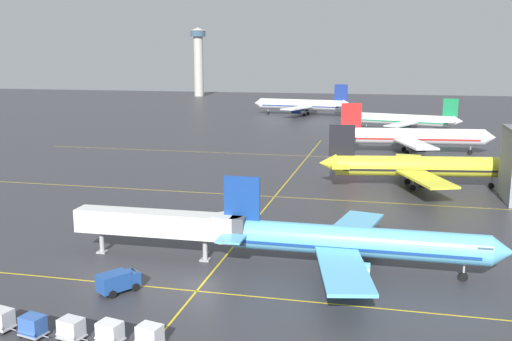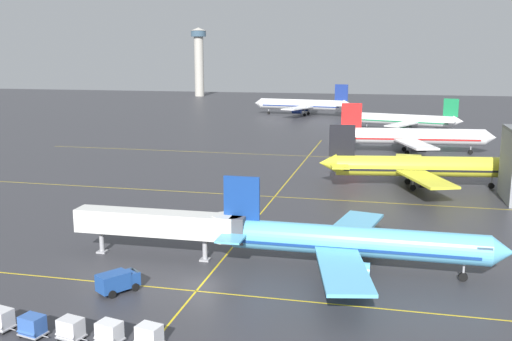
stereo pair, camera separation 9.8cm
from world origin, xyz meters
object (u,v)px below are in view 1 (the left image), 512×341
(baggage_cart_row_second, at_px, (1,319))
(baggage_cart_row_middle, at_px, (33,326))
(airliner_second_row, at_px, (419,167))
(airliner_far_right_stand, at_px, (302,105))
(airliner_far_left_stand, at_px, (406,120))
(service_truck_red_van, at_px, (119,281))
(airliner_third_row, at_px, (412,137))
(control_tower, at_px, (198,57))
(baggage_cart_row_rightmost, at_px, (150,335))
(airliner_front_gate, at_px, (353,242))
(baggage_cart_row_fifth, at_px, (110,332))
(jet_bridge, at_px, (172,224))
(baggage_cart_row_fourth, at_px, (71,329))

(baggage_cart_row_second, height_order, baggage_cart_row_middle, same)
(airliner_second_row, distance_m, airliner_far_right_stand, 124.70)
(airliner_far_left_stand, relative_size, baggage_cart_row_middle, 11.76)
(service_truck_red_van, bearing_deg, airliner_third_row, 71.35)
(baggage_cart_row_second, height_order, control_tower, control_tower)
(baggage_cart_row_middle, bearing_deg, service_truck_red_van, 74.80)
(airliner_third_row, height_order, baggage_cart_row_rightmost, airliner_third_row)
(airliner_front_gate, xyz_separation_m, baggage_cart_row_fifth, (-18.26, -20.60, -2.43))
(baggage_cart_row_middle, distance_m, baggage_cart_row_rightmost, 10.25)
(airliner_front_gate, height_order, jet_bridge, airliner_front_gate)
(airliner_front_gate, xyz_separation_m, airliner_far_right_stand, (-29.74, 162.55, 0.74))
(airliner_front_gate, distance_m, airliner_far_right_stand, 165.25)
(airliner_third_row, bearing_deg, jet_bridge, -109.84)
(airliner_third_row, distance_m, baggage_cart_row_fourth, 106.63)
(airliner_far_left_stand, bearing_deg, control_tower, 129.78)
(airliner_far_right_stand, distance_m, baggage_cart_row_fourth, 183.51)
(airliner_far_right_stand, xyz_separation_m, jet_bridge, (9.11, -162.79, -0.12))
(service_truck_red_van, distance_m, baggage_cart_row_middle, 10.63)
(airliner_second_row, height_order, baggage_cart_row_fifth, airliner_second_row)
(airliner_second_row, height_order, jet_bridge, airliner_second_row)
(airliner_second_row, relative_size, airliner_third_row, 0.94)
(airliner_third_row, distance_m, baggage_cart_row_rightmost, 104.53)
(airliner_second_row, bearing_deg, service_truck_red_van, -119.58)
(service_truck_red_van, xyz_separation_m, baggage_cart_row_fifth, (4.03, -9.85, -0.17))
(airliner_third_row, relative_size, airliner_far_right_stand, 0.97)
(baggage_cart_row_fourth, bearing_deg, baggage_cart_row_rightmost, 3.00)
(airliner_far_left_stand, height_order, airliner_far_right_stand, airliner_far_right_stand)
(airliner_far_left_stand, height_order, baggage_cart_row_fifth, airliner_far_left_stand)
(jet_bridge, height_order, control_tower, control_tower)
(airliner_far_right_stand, bearing_deg, baggage_cart_row_rightmost, -85.35)
(baggage_cart_row_fourth, bearing_deg, airliner_far_right_stand, 92.52)
(baggage_cart_row_fourth, height_order, control_tower, control_tower)
(airliner_front_gate, bearing_deg, baggage_cart_row_fifth, -131.55)
(baggage_cart_row_second, bearing_deg, jet_bridge, 68.82)
(airliner_third_row, height_order, airliner_far_left_stand, airliner_third_row)
(airliner_third_row, relative_size, service_truck_red_van, 8.61)
(airliner_second_row, relative_size, baggage_cart_row_fourth, 12.47)
(baggage_cart_row_second, xyz_separation_m, jet_bridge, (7.86, 20.28, 3.06))
(baggage_cart_row_middle, relative_size, baggage_cart_row_rightmost, 1.00)
(airliner_far_left_stand, distance_m, jet_bridge, 125.10)
(baggage_cart_row_fourth, height_order, baggage_cart_row_fifth, same)
(baggage_cart_row_second, xyz_separation_m, control_tower, (-74.13, 275.05, 21.03))
(airliner_far_left_stand, xyz_separation_m, service_truck_red_van, (-30.44, -132.26, -2.43))
(airliner_front_gate, xyz_separation_m, airliner_far_left_stand, (8.15, 121.50, 0.17))
(jet_bridge, bearing_deg, baggage_cart_row_second, -111.18)
(baggage_cart_row_fourth, bearing_deg, airliner_second_row, 64.82)
(airliner_third_row, height_order, airliner_far_right_stand, airliner_far_right_stand)
(baggage_cart_row_middle, distance_m, baggage_cart_row_fifth, 6.83)
(airliner_far_left_stand, relative_size, baggage_cart_row_fourth, 11.76)
(control_tower, bearing_deg, baggage_cart_row_rightmost, -72.29)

